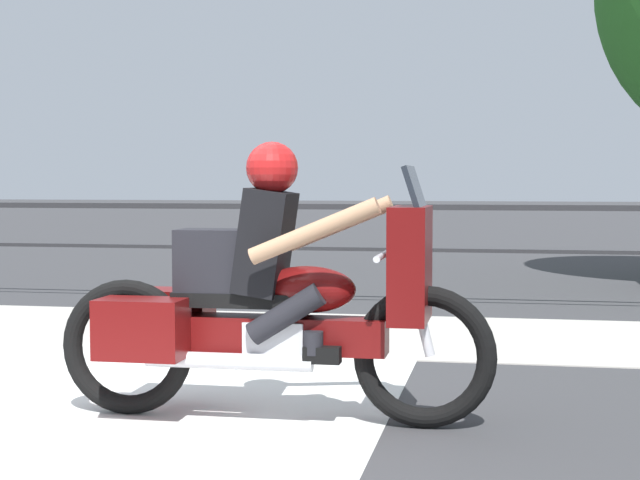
# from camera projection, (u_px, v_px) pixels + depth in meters

# --- Properties ---
(ground_plane) EXTENTS (120.00, 120.00, 0.00)m
(ground_plane) POSITION_uv_depth(u_px,v_px,m) (64.00, 422.00, 5.47)
(ground_plane) COLOR #38383A
(sidewalk_band) EXTENTS (44.00, 2.40, 0.01)m
(sidewalk_band) POSITION_uv_depth(u_px,v_px,m) (231.00, 330.00, 8.81)
(sidewalk_band) COLOR #B7B2A8
(sidewalk_band) RESTS_ON ground
(crosswalk_band) EXTENTS (3.54, 6.00, 0.01)m
(crosswalk_band) POSITION_uv_depth(u_px,v_px,m) (50.00, 430.00, 5.28)
(crosswalk_band) COLOR silver
(crosswalk_band) RESTS_ON ground
(fence_railing) EXTENTS (36.00, 0.05, 1.09)m
(fence_railing) POSITION_uv_depth(u_px,v_px,m) (282.00, 225.00, 10.81)
(fence_railing) COLOR #232326
(fence_railing) RESTS_ON ground
(motorcycle) EXTENTS (2.49, 0.76, 1.56)m
(motorcycle) POSITION_uv_depth(u_px,v_px,m) (270.00, 300.00, 5.46)
(motorcycle) COLOR black
(motorcycle) RESTS_ON ground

